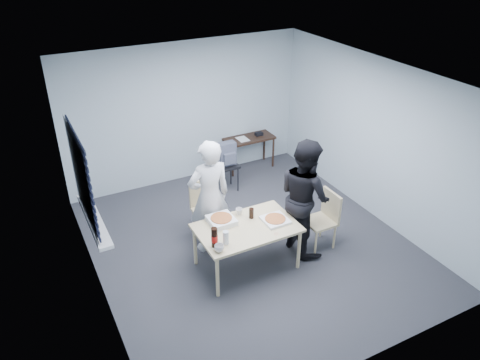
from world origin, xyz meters
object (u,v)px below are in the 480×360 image
person_black (304,196)px  side_table (249,141)px  dining_table (247,230)px  person_white (209,197)px  chair_far (205,204)px  stool (227,170)px  backpack (227,154)px  mug_b (239,211)px  mug_a (219,248)px  chair_right (325,216)px  soda_bottle (214,238)px

person_black → side_table: 2.73m
dining_table → person_white: 0.74m
chair_far → stool: bearing=49.7°
person_white → stool: person_white is taller
side_table → stool: side_table is taller
dining_table → side_table: dining_table is taller
stool → dining_table: bearing=-109.0°
backpack → mug_b: bearing=-114.4°
person_black → mug_a: size_ratio=14.39×
chair_right → side_table: bearing=85.6°
mug_a → chair_right: bearing=7.5°
chair_right → side_table: chair_right is taller
chair_right → backpack: backpack is taller
chair_far → backpack: bearing=49.3°
chair_far → chair_right: bearing=-37.5°
chair_far → backpack: (0.90, 1.05, 0.21)m
dining_table → side_table: 3.08m
chair_far → side_table: 2.34m
dining_table → mug_b: 0.35m
side_table → stool: size_ratio=1.92×
dining_table → mug_a: bearing=-150.9°
chair_far → stool: 1.39m
person_white → soda_bottle: (-0.31, -0.83, -0.08)m
backpack → soda_bottle: (-1.30, -2.29, 0.09)m
soda_bottle → chair_far: bearing=72.1°
dining_table → mug_b: (0.05, 0.33, 0.11)m
chair_far → side_table: bearing=44.6°
backpack → soda_bottle: size_ratio=1.54×
side_table → dining_table: bearing=-119.0°
chair_far → stool: size_ratio=1.73×
dining_table → stool: size_ratio=2.70×
person_black → soda_bottle: 1.55m
chair_right → side_table: 2.78m
chair_far → soda_bottle: 1.34m
side_table → mug_b: bearing=-121.4°
dining_table → mug_a: mug_a is taller
person_black → mug_b: (-0.91, 0.30, -0.17)m
chair_far → chair_right: (1.46, -1.12, 0.00)m
mug_a → mug_b: (0.62, 0.65, -0.00)m
chair_far → backpack: 1.39m
chair_right → side_table: size_ratio=0.90×
dining_table → chair_right: chair_right is taller
chair_far → mug_b: bearing=-72.5°
dining_table → chair_right: (1.28, -0.07, -0.10)m
dining_table → backpack: bearing=70.9°
dining_table → chair_right: 1.29m
backpack → person_black: bearing=-87.0°
chair_right → soda_bottle: size_ratio=3.18×
dining_table → soda_bottle: size_ratio=4.95×
person_white → side_table: bearing=-130.7°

